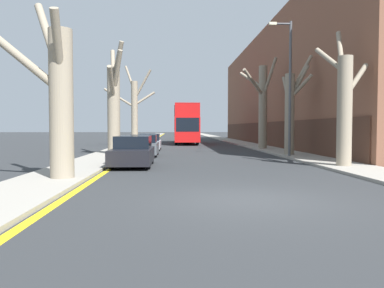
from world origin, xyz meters
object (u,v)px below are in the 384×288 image
Objects in this scene: parked_car_2 at (150,142)px; parked_car_0 at (133,152)px; street_tree_right_2 at (262,104)px; street_tree_right_0 at (344,104)px; street_tree_left_1 at (114,104)px; double_decker_bus at (186,122)px; parked_car_1 at (144,146)px; street_tree_left_2 at (134,110)px; lamp_post at (289,82)px; street_tree_left_0 at (58,96)px; street_tree_right_1 at (291,109)px.

parked_car_0 is at bearing -90.00° from parked_car_2.
street_tree_right_2 is 1.72× the size of parked_car_0.
street_tree_right_2 is (-0.38, 14.04, 0.89)m from street_tree_right_0.
double_decker_bus is at bearing 73.58° from street_tree_left_1.
double_decker_bus is 2.81× the size of parked_car_1.
street_tree_right_0 is at bearing -76.57° from double_decker_bus.
street_tree_left_2 is 1.98× the size of parked_car_1.
parked_car_1 is at bearing -145.89° from street_tree_right_2.
street_tree_right_0 is (11.49, -19.68, -0.69)m from street_tree_left_2.
street_tree_left_0 is at bearing -139.23° from lamp_post.
street_tree_left_2 is 1.84× the size of parked_car_0.
street_tree_right_0 reaches higher than street_tree_left_0.
street_tree_right_1 is at bearing 91.52° from street_tree_right_0.
street_tree_left_1 is at bearing 164.68° from parked_car_1.
street_tree_left_2 is at bearing 153.08° from street_tree_right_2.
street_tree_left_2 is at bearing 95.66° from parked_car_0.
parked_car_1 is 0.98× the size of parked_car_2.
street_tree_left_2 is 12.42m from parked_car_1.
street_tree_right_1 is 20.25m from double_decker_bus.
parked_car_0 is at bearing 172.53° from street_tree_right_0.
street_tree_left_2 is (0.16, 11.38, 0.17)m from street_tree_left_1.
street_tree_left_0 is 11.79m from parked_car_1.
parked_car_2 is (-9.28, 0.05, -3.15)m from street_tree_right_2.
street_tree_right_0 is 1.55× the size of parked_car_0.
street_tree_right_0 is 6.05m from lamp_post.
street_tree_left_1 reaches higher than street_tree_right_1.
double_decker_bus is (-6.31, 26.41, -0.41)m from street_tree_right_0.
street_tree_right_1 is at bearing -5.89° from street_tree_left_1.
parked_car_0 reaches higher than parked_car_2.
street_tree_left_0 is at bearing -112.25° from parked_car_0.
lamp_post reaches higher than double_decker_bus.
parked_car_1 is 6.33m from parked_car_2.
street_tree_left_2 is 18.73m from parked_car_0.
street_tree_right_0 is at bearing -59.73° from street_tree_left_2.
street_tree_left_1 is at bearing 89.87° from street_tree_left_0.
parked_car_1 is 9.92m from lamp_post.
parked_car_0 is at bearing -126.00° from street_tree_right_2.
double_decker_bus is at bearing 79.80° from parked_car_1.
street_tree_right_1 is 1.52× the size of parked_car_0.
street_tree_right_2 is at bearing 54.00° from parked_car_0.
lamp_post is at bearing -13.12° from street_tree_left_1.
parked_car_1 is at bearing -15.32° from street_tree_left_1.
street_tree_right_2 reaches higher than street_tree_right_1.
street_tree_left_1 is 1.71× the size of parked_car_0.
street_tree_right_0 is at bearing -88.48° from street_tree_right_1.
parked_car_0 is at bearing -90.00° from parked_car_1.
double_decker_bus is (-6.12, 19.30, -0.57)m from street_tree_right_1.
street_tree_left_2 is 8.56m from double_decker_bus.
double_decker_bus reaches higher than parked_car_2.
street_tree_right_1 reaches higher than parked_car_0.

